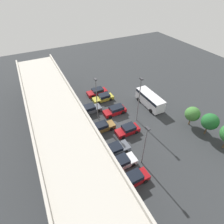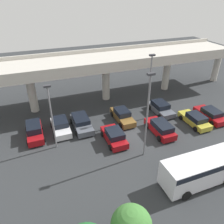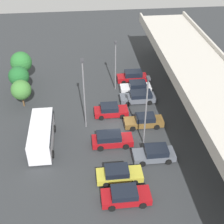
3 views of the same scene
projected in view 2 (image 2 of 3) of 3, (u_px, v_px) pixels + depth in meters
The scene contains 15 objects.
ground_plane at pixel (134, 133), 26.78m from camera, with size 93.76×93.76×0.00m, color #2D3033.
highway_overpass at pixel (106, 63), 32.23m from camera, with size 44.90×7.77×7.16m.
parked_car_0 at pixel (35, 131), 25.83m from camera, with size 2.02×4.54×1.73m.
parked_car_1 at pixel (61, 126), 26.87m from camera, with size 2.20×4.45×1.58m.
parked_car_2 at pixel (81, 123), 27.60m from camera, with size 2.26×4.86×1.46m.
parked_car_3 at pixel (114, 136), 25.08m from camera, with size 2.14×4.36×1.56m.
parked_car_4 at pixel (122, 116), 29.06m from camera, with size 2.04×4.84×1.56m.
parked_car_5 at pixel (160, 128), 26.44m from camera, with size 2.11×4.67×1.63m.
parked_car_6 at pixel (161, 108), 30.93m from camera, with size 2.23×4.56×1.54m.
parked_car_7 at pixel (195, 119), 28.29m from camera, with size 2.12×4.67×1.48m.
parked_car_8 at pixel (210, 114), 29.40m from camera, with size 2.20×4.65×1.48m.
shuttle_bus at pixel (201, 168), 19.41m from camera, with size 7.27×2.73×2.69m.
lamp_post_near_aisle at pixel (150, 84), 27.39m from camera, with size 0.70×0.35×8.78m.
lamp_post_mid_lot at pixel (148, 112), 20.80m from camera, with size 0.70×0.35×9.17m.
lamp_post_by_overpass at pixel (51, 113), 22.35m from camera, with size 0.70×0.35×7.48m.
Camera 2 is at (-10.46, -19.44, 15.63)m, focal length 35.00 mm.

